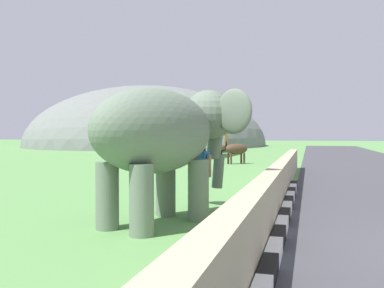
{
  "coord_description": "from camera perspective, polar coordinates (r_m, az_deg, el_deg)",
  "views": [
    {
      "loc": [
        -6.91,
        3.13,
        1.81
      ],
      "look_at": [
        1.62,
        5.49,
        1.6
      ],
      "focal_mm": 39.73,
      "sensor_mm": 36.0,
      "label": 1
    }
  ],
  "objects": [
    {
      "name": "cow_mid",
      "position": [
        24.02,
        -4.91,
        -0.89
      ],
      "size": [
        1.87,
        1.23,
        1.23
      ],
      "color": "#473323",
      "rests_on": "ground_plane"
    },
    {
      "name": "elephant",
      "position": [
        8.74,
        -3.4,
        1.52
      ],
      "size": [
        4.05,
        3.14,
        2.84
      ],
      "color": "slate",
      "rests_on": "ground_plane"
    },
    {
      "name": "person_handler",
      "position": [
        9.89,
        1.09,
        -3.77
      ],
      "size": [
        0.37,
        0.63,
        1.66
      ],
      "color": "navy",
      "rests_on": "ground_plane"
    },
    {
      "name": "hill_east",
      "position": [
        66.25,
        -5.34,
        -0.21
      ],
      "size": [
        43.42,
        34.74,
        18.1
      ],
      "color": "slate",
      "rests_on": "ground_plane"
    },
    {
      "name": "cow_near",
      "position": [
        25.75,
        5.87,
        -0.74
      ],
      "size": [
        1.5,
        1.74,
        1.23
      ],
      "color": "#473323",
      "rests_on": "ground_plane"
    },
    {
      "name": "barrier_parapet",
      "position": [
        9.04,
        10.46,
        -7.0
      ],
      "size": [
        28.0,
        0.36,
        1.0
      ],
      "primitive_type": "cube",
      "color": "tan",
      "rests_on": "ground_plane"
    },
    {
      "name": "bus_orange",
      "position": [
        44.43,
        2.71,
        1.7
      ],
      "size": [
        8.16,
        3.31,
        3.5
      ],
      "color": "orange",
      "rests_on": "ground_plane"
    },
    {
      "name": "bus_white",
      "position": [
        33.82,
        0.74,
        1.82
      ],
      "size": [
        8.5,
        2.83,
        3.5
      ],
      "color": "silver",
      "rests_on": "ground_plane"
    },
    {
      "name": "striped_curb",
      "position": [
        6.79,
        11.27,
        -13.08
      ],
      "size": [
        16.2,
        0.2,
        0.24
      ],
      "color": "white",
      "rests_on": "ground_plane"
    }
  ]
}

